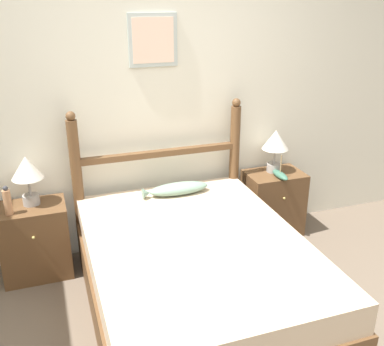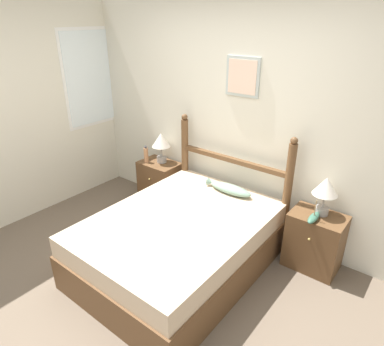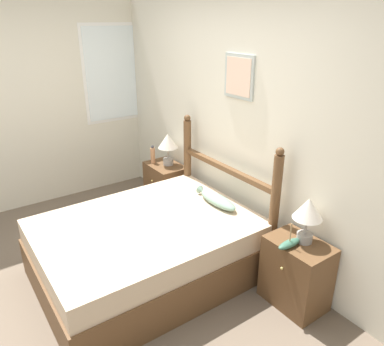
{
  "view_description": "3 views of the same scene",
  "coord_description": "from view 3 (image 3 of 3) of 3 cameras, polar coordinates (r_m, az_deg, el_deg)",
  "views": [
    {
      "loc": [
        -0.83,
        -1.79,
        2.1
      ],
      "look_at": [
        0.13,
        1.02,
        0.9
      ],
      "focal_mm": 42.0,
      "sensor_mm": 36.0,
      "label": 1
    },
    {
      "loc": [
        1.85,
        -1.45,
        2.33
      ],
      "look_at": [
        -0.03,
        0.94,
        0.92
      ],
      "focal_mm": 32.0,
      "sensor_mm": 36.0,
      "label": 2
    },
    {
      "loc": [
        2.66,
        -0.67,
        2.27
      ],
      "look_at": [
        0.12,
        1.11,
        0.96
      ],
      "focal_mm": 35.0,
      "sensor_mm": 36.0,
      "label": 3
    }
  ],
  "objects": [
    {
      "name": "fish_pillow",
      "position": [
        3.66,
        3.82,
        -4.07
      ],
      "size": [
        0.55,
        0.16,
        0.09
      ],
      "color": "gray",
      "rests_on": "bed"
    },
    {
      "name": "table_lamp_left",
      "position": [
        4.49,
        -3.71,
        4.52
      ],
      "size": [
        0.23,
        0.23,
        0.39
      ],
      "color": "gray",
      "rests_on": "nightstand_left"
    },
    {
      "name": "wall_back",
      "position": [
        3.72,
        6.86,
        7.17
      ],
      "size": [
        6.4,
        0.08,
        2.55
      ],
      "color": "beige",
      "rests_on": "ground_plane"
    },
    {
      "name": "ground_plane",
      "position": [
        3.56,
        -16.73,
        -17.92
      ],
      "size": [
        16.0,
        16.0,
        0.0
      ],
      "primitive_type": "plane",
      "color": "brown"
    },
    {
      "name": "bed",
      "position": [
        3.55,
        -6.85,
        -11.42
      ],
      "size": [
        1.43,
        1.92,
        0.57
      ],
      "color": "brown",
      "rests_on": "ground_plane"
    },
    {
      "name": "nightstand_right",
      "position": [
        3.33,
        15.58,
        -14.5
      ],
      "size": [
        0.51,
        0.38,
        0.59
      ],
      "color": "brown",
      "rests_on": "ground_plane"
    },
    {
      "name": "wall_left",
      "position": [
        4.94,
        -26.39,
        8.92
      ],
      "size": [
        0.08,
        6.4,
        2.55
      ],
      "color": "beige",
      "rests_on": "ground_plane"
    },
    {
      "name": "bottle",
      "position": [
        4.62,
        -6.0,
        2.76
      ],
      "size": [
        0.06,
        0.06,
        0.23
      ],
      "color": "tan",
      "rests_on": "nightstand_left"
    },
    {
      "name": "table_lamp_right",
      "position": [
        3.05,
        17.25,
        -5.69
      ],
      "size": [
        0.23,
        0.23,
        0.39
      ],
      "color": "gray",
      "rests_on": "nightstand_right"
    },
    {
      "name": "headboard",
      "position": [
        3.8,
        5.05,
        -2.04
      ],
      "size": [
        1.43,
        0.09,
        1.28
      ],
      "color": "brown",
      "rests_on": "ground_plane"
    },
    {
      "name": "nightstand_left",
      "position": [
        4.69,
        -4.02,
        -2.12
      ],
      "size": [
        0.51,
        0.38,
        0.59
      ],
      "color": "brown",
      "rests_on": "ground_plane"
    },
    {
      "name": "model_boat",
      "position": [
        3.08,
        14.63,
        -10.37
      ],
      "size": [
        0.08,
        0.23,
        0.21
      ],
      "color": "#386651",
      "rests_on": "nightstand_right"
    }
  ]
}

